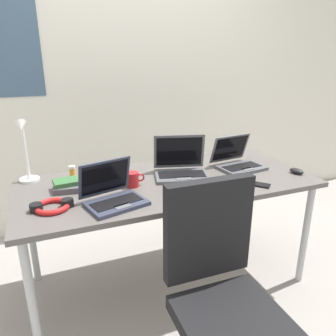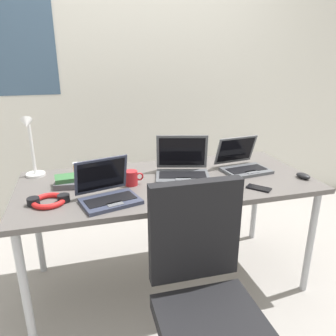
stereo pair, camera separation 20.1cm
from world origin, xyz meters
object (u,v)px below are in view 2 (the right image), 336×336
coffee_mug (132,178)px  laptop_front_right (108,193)px  headphones (49,201)px  pill_bottle (76,168)px  office_chair (206,317)px  laptop_far_corner (182,168)px  cell_phone (259,188)px  book_stack (71,181)px  desk_lamp (31,147)px  computer_mouse (303,176)px  laptop_back_right (243,164)px

coffee_mug → laptop_front_right: bearing=-130.9°
headphones → pill_bottle: (0.15, 0.41, 0.03)m
laptop_front_right → office_chair: bearing=-59.5°
laptop_far_corner → cell_phone: size_ratio=2.89×
laptop_front_right → coffee_mug: bearing=49.1°
laptop_far_corner → coffee_mug: (-0.34, -0.07, -0.01)m
book_stack → coffee_mug: (0.35, -0.09, 0.02)m
desk_lamp → laptop_far_corner: bearing=-13.9°
cell_phone → desk_lamp: bearing=115.0°
laptop_far_corner → laptop_front_right: laptop_far_corner is taller
laptop_front_right → book_stack: bearing=124.7°
pill_bottle → book_stack: 0.19m
book_stack → computer_mouse: bearing=-11.1°
desk_lamp → headphones: bearing=-75.9°
laptop_back_right → coffee_mug: size_ratio=2.89×
computer_mouse → cell_phone: 0.37m
computer_mouse → book_stack: 1.44m
computer_mouse → office_chair: bearing=-162.5°
desk_lamp → pill_bottle: desk_lamp is taller
desk_lamp → laptop_front_right: 0.65m
laptop_back_right → book_stack: 1.12m
book_stack → pill_bottle: bearing=79.2°
headphones → coffee_mug: coffee_mug is taller
laptop_far_corner → book_stack: (-0.69, 0.02, -0.02)m
cell_phone → pill_bottle: (-1.01, 0.54, 0.04)m
laptop_far_corner → desk_lamp: bearing=166.1°
laptop_front_right → headphones: laptop_front_right is taller
laptop_back_right → coffee_mug: bearing=-175.5°
laptop_far_corner → book_stack: bearing=177.9°
laptop_back_right → headphones: 1.24m
desk_lamp → pill_bottle: 0.30m
laptop_back_right → pill_bottle: size_ratio=4.13×
cell_phone → pill_bottle: bearing=110.5°
pill_bottle → computer_mouse: bearing=-18.7°
computer_mouse → laptop_back_right: bearing=124.0°
desk_lamp → laptop_back_right: 1.36m
cell_phone → headphones: 1.17m
computer_mouse → headphones: headphones is taller
computer_mouse → headphones: size_ratio=0.45×
office_chair → computer_mouse: bearing=33.4°
laptop_back_right → cell_phone: size_ratio=2.40×
laptop_front_right → computer_mouse: (1.22, -0.00, -0.03)m
coffee_mug → desk_lamp: bearing=152.9°
office_chair → laptop_far_corner: bearing=79.2°
laptop_front_right → pill_bottle: (-0.16, 0.46, -0.00)m
laptop_back_right → book_stack: (-1.12, 0.03, -0.02)m
laptop_front_right → desk_lamp: bearing=130.8°
desk_lamp → laptop_far_corner: (0.91, -0.23, -0.15)m
desk_lamp → office_chair: (0.75, -1.06, -0.54)m
headphones → pill_bottle: bearing=70.3°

